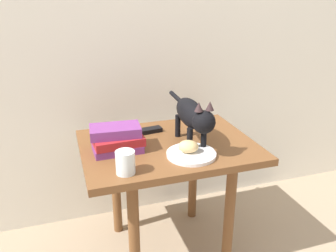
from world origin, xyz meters
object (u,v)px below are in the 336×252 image
object	(u,v)px
candle_jar	(125,164)
tv_remote	(146,131)
bread_roll	(188,146)
side_table	(168,161)
cat	(193,115)
plate	(191,154)
book_stack	(117,139)

from	to	relation	value
candle_jar	tv_remote	distance (m)	0.38
candle_jar	bread_roll	bearing A→B (deg)	13.45
side_table	tv_remote	distance (m)	0.18
bread_roll	cat	bearing A→B (deg)	60.23
candle_jar	tv_remote	world-z (taller)	candle_jar
plate	cat	world-z (taller)	cat
book_stack	side_table	bearing A→B (deg)	0.83
book_stack	candle_jar	size ratio (longest dim) A/B	2.52
side_table	candle_jar	world-z (taller)	candle_jar
side_table	cat	size ratio (longest dim) A/B	1.52
cat	candle_jar	world-z (taller)	cat
plate	bread_roll	distance (m)	0.03
book_stack	tv_remote	size ratio (longest dim) A/B	1.43
side_table	book_stack	xyz separation A→B (m)	(-0.22, -0.00, 0.14)
side_table	book_stack	bearing A→B (deg)	-179.17
tv_remote	side_table	bearing A→B (deg)	-73.54
bread_roll	candle_jar	world-z (taller)	candle_jar
plate	cat	xyz separation A→B (m)	(0.04, 0.10, 0.13)
plate	bread_roll	size ratio (longest dim) A/B	2.46
bread_roll	side_table	bearing A→B (deg)	106.76
plate	candle_jar	bearing A→B (deg)	-168.30
plate	tv_remote	world-z (taller)	tv_remote
bread_roll	plate	bearing A→B (deg)	-30.65
tv_remote	cat	bearing A→B (deg)	-57.54
side_table	cat	world-z (taller)	cat
tv_remote	plate	bearing A→B (deg)	-75.28
cat	tv_remote	distance (m)	0.27
bread_roll	book_stack	distance (m)	0.29
book_stack	tv_remote	world-z (taller)	book_stack
cat	candle_jar	size ratio (longest dim) A/B	5.64
cat	bread_roll	bearing A→B (deg)	-119.77
plate	bread_roll	world-z (taller)	bread_roll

